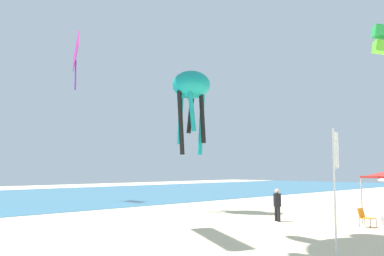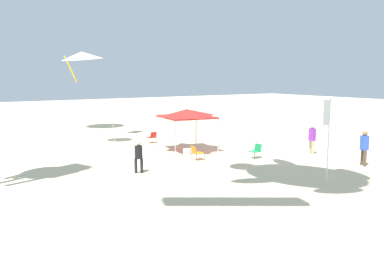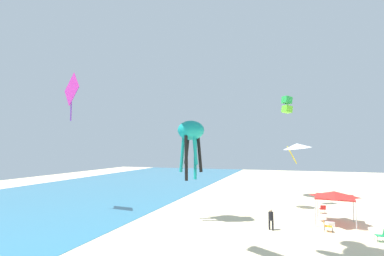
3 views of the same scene
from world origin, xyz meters
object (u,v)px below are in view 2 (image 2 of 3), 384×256
(folding_chair_facing_ocean, at_px, (256,150))
(person_beachcomber, at_px, (312,136))
(folding_chair_left_of_tent, at_px, (196,152))
(person_kite_handler, at_px, (139,154))
(kite_delta_white, at_px, (82,56))
(folding_chair_near_cooler, at_px, (152,136))
(beach_umbrella, at_px, (111,113))
(canopy_tent, at_px, (186,114))
(cooler_box, at_px, (189,151))
(person_near_umbrella, at_px, (364,145))
(banner_flag, at_px, (328,133))

(folding_chair_facing_ocean, distance_m, person_beachcomber, 3.84)
(folding_chair_facing_ocean, relative_size, folding_chair_left_of_tent, 1.00)
(person_kite_handler, bearing_deg, kite_delta_white, 108.44)
(folding_chair_near_cooler, xyz_separation_m, person_kite_handler, (-7.21, 4.35, 0.46))
(beach_umbrella, distance_m, folding_chair_facing_ocean, 11.22)
(canopy_tent, height_order, beach_umbrella, canopy_tent)
(folding_chair_facing_ocean, height_order, person_kite_handler, person_kite_handler)
(canopy_tent, distance_m, cooler_box, 2.49)
(cooler_box, relative_size, person_near_umbrella, 0.39)
(folding_chair_near_cooler, bearing_deg, folding_chair_facing_ocean, 102.08)
(beach_umbrella, bearing_deg, person_kite_handler, 166.74)
(canopy_tent, xyz_separation_m, kite_delta_white, (13.36, 2.43, 4.11))
(folding_chair_near_cooler, height_order, banner_flag, banner_flag)
(banner_flag, distance_m, person_beachcomber, 6.85)
(person_near_umbrella, bearing_deg, kite_delta_white, 55.91)
(folding_chair_left_of_tent, relative_size, cooler_box, 1.11)
(beach_umbrella, bearing_deg, canopy_tent, -155.95)
(folding_chair_facing_ocean, xyz_separation_m, kite_delta_white, (17.35, 4.68, 6.02))
(person_kite_handler, bearing_deg, folding_chair_near_cooler, 85.68)
(cooler_box, relative_size, kite_delta_white, 0.15)
(canopy_tent, height_order, folding_chair_facing_ocean, canopy_tent)
(folding_chair_left_of_tent, bearing_deg, person_beachcomber, -104.55)
(cooler_box, height_order, person_kite_handler, person_kite_handler)
(beach_umbrella, xyz_separation_m, banner_flag, (-15.65, -3.82, 0.21))
(folding_chair_facing_ocean, bearing_deg, folding_chair_near_cooler, -165.70)
(folding_chair_left_of_tent, relative_size, person_kite_handler, 0.52)
(person_beachcomber, bearing_deg, banner_flag, -25.94)
(banner_flag, bearing_deg, kite_delta_white, 8.84)
(person_kite_handler, bearing_deg, canopy_tent, 62.17)
(folding_chair_left_of_tent, distance_m, banner_flag, 7.60)
(folding_chair_left_of_tent, height_order, banner_flag, banner_flag)
(folding_chair_facing_ocean, height_order, person_beachcomber, person_beachcomber)
(folding_chair_near_cooler, distance_m, person_near_umbrella, 13.74)
(person_beachcomber, xyz_separation_m, person_near_umbrella, (-3.56, 0.17, 0.03))
(folding_chair_near_cooler, distance_m, kite_delta_white, 11.51)
(banner_flag, relative_size, person_near_umbrella, 2.01)
(cooler_box, relative_size, banner_flag, 0.19)
(person_beachcomber, xyz_separation_m, person_kite_handler, (1.42, 10.82, -0.14))
(folding_chair_left_of_tent, bearing_deg, canopy_tent, -16.15)
(kite_delta_white, bearing_deg, folding_chair_facing_ocean, -11.95)
(banner_flag, distance_m, kite_delta_white, 23.69)
(banner_flag, xyz_separation_m, person_beachcomber, (4.76, -4.77, -1.20))
(canopy_tent, distance_m, person_near_umbrella, 10.31)
(beach_umbrella, distance_m, kite_delta_white, 8.61)
(beach_umbrella, relative_size, folding_chair_near_cooler, 2.99)
(banner_flag, bearing_deg, beach_umbrella, 13.71)
(folding_chair_near_cooler, xyz_separation_m, folding_chair_left_of_tent, (-6.32, 0.40, 0.00))
(canopy_tent, bearing_deg, cooler_box, 154.05)
(folding_chair_left_of_tent, xyz_separation_m, cooler_box, (1.50, -0.42, -0.27))
(canopy_tent, relative_size, person_kite_handler, 2.21)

